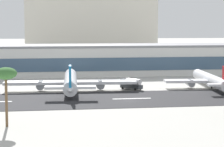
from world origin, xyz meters
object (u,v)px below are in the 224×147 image
(distant_hotel_block, at_px, (91,25))
(airliner_red_tail_gate_2, at_px, (212,80))
(airliner_blue_tail_gate_1, at_px, (70,82))
(palm_tree_0, at_px, (6,75))
(terminal_building, at_px, (117,59))
(service_fuel_truck_0, at_px, (131,84))

(distant_hotel_block, xyz_separation_m, airliner_red_tail_gate_2, (24.19, -187.13, -20.42))
(distant_hotel_block, bearing_deg, airliner_red_tail_gate_2, -82.63)
(airliner_blue_tail_gate_1, xyz_separation_m, palm_tree_0, (-17.29, -53.67, 8.24))
(distant_hotel_block, xyz_separation_m, palm_tree_0, (-43.60, -240.97, -11.82))
(airliner_blue_tail_gate_1, height_order, airliner_red_tail_gate_2, airliner_blue_tail_gate_1)
(airliner_blue_tail_gate_1, distance_m, airliner_red_tail_gate_2, 50.51)
(terminal_building, bearing_deg, airliner_blue_tail_gate_1, -114.33)
(airliner_blue_tail_gate_1, distance_m, service_fuel_truck_0, 21.69)
(terminal_building, bearing_deg, distant_hotel_block, 89.52)
(terminal_building, height_order, airliner_blue_tail_gate_1, terminal_building)
(airliner_blue_tail_gate_1, relative_size, service_fuel_truck_0, 6.06)
(airliner_red_tail_gate_2, relative_size, palm_tree_0, 3.37)
(terminal_building, xyz_separation_m, airliner_blue_tail_gate_1, (-25.21, -55.76, -3.53))
(distant_hotel_block, bearing_deg, palm_tree_0, -100.26)
(airliner_blue_tail_gate_1, xyz_separation_m, service_fuel_truck_0, (21.55, 2.04, -1.32))
(service_fuel_truck_0, height_order, palm_tree_0, palm_tree_0)
(distant_hotel_block, height_order, airliner_blue_tail_gate_1, distant_hotel_block)
(airliner_blue_tail_gate_1, bearing_deg, terminal_building, -20.74)
(terminal_building, relative_size, airliner_red_tail_gate_2, 4.45)
(terminal_building, height_order, service_fuel_truck_0, terminal_building)
(distant_hotel_block, distance_m, service_fuel_truck_0, 186.55)
(airliner_blue_tail_gate_1, bearing_deg, service_fuel_truck_0, -81.01)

